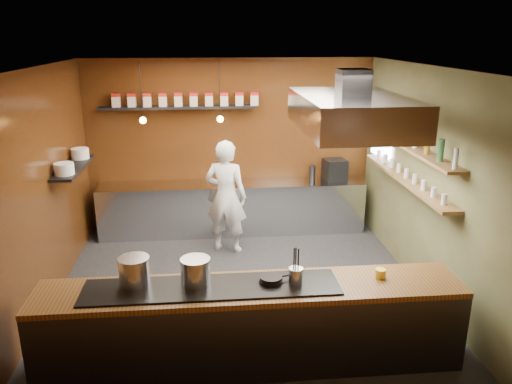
{
  "coord_description": "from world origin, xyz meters",
  "views": [
    {
      "loc": [
        -0.39,
        -6.15,
        3.39
      ],
      "look_at": [
        0.24,
        0.4,
        1.29
      ],
      "focal_mm": 35.0,
      "sensor_mm": 36.0,
      "label": 1
    }
  ],
  "objects": [
    {
      "name": "left_wall",
      "position": [
        -2.5,
        0.0,
        1.5
      ],
      "size": [
        0.0,
        5.0,
        5.0
      ],
      "primitive_type": "plane",
      "rotation": [
        1.57,
        0.0,
        1.57
      ],
      "color": "black",
      "rests_on": "ground"
    },
    {
      "name": "stockpot_small",
      "position": [
        -0.56,
        -1.54,
        1.08
      ],
      "size": [
        0.31,
        0.31,
        0.29
      ],
      "primitive_type": "cylinder",
      "rotation": [
        0.0,
        0.0,
        0.03
      ],
      "color": "silver",
      "rests_on": "pass_counter"
    },
    {
      "name": "pendant_left",
      "position": [
        -1.4,
        1.7,
        2.15
      ],
      "size": [
        0.1,
        0.1,
        0.95
      ],
      "color": "black",
      "rests_on": "ceiling"
    },
    {
      "name": "pendant_right",
      "position": [
        -0.2,
        1.7,
        2.15
      ],
      "size": [
        0.1,
        0.1,
        0.95
      ],
      "color": "black",
      "rests_on": "ceiling"
    },
    {
      "name": "utensil_crock",
      "position": [
        0.45,
        -1.65,
        1.03
      ],
      "size": [
        0.18,
        0.18,
        0.19
      ],
      "primitive_type": "cylinder",
      "rotation": [
        0.0,
        0.0,
        0.28
      ],
      "color": "silver",
      "rests_on": "pass_counter"
    },
    {
      "name": "wine_glasses",
      "position": [
        2.34,
        0.3,
        1.53
      ],
      "size": [
        0.07,
        2.37,
        0.13
      ],
      "color": "silver",
      "rests_on": "bottle_shelf_lower"
    },
    {
      "name": "bottle_shelf_lower",
      "position": [
        2.34,
        0.3,
        1.45
      ],
      "size": [
        0.26,
        2.8,
        0.04
      ],
      "primitive_type": "cube",
      "color": "brown",
      "rests_on": "right_wall"
    },
    {
      "name": "bottle_shelf_upper",
      "position": [
        2.34,
        0.3,
        1.92
      ],
      "size": [
        0.26,
        2.8,
        0.04
      ],
      "primitive_type": "cube",
      "color": "brown",
      "rests_on": "right_wall"
    },
    {
      "name": "floor",
      "position": [
        0.0,
        0.0,
        0.0
      ],
      "size": [
        5.0,
        5.0,
        0.0
      ],
      "primitive_type": "plane",
      "color": "black",
      "rests_on": "ground"
    },
    {
      "name": "espresso_machine",
      "position": [
        1.82,
        2.23,
        1.08
      ],
      "size": [
        0.41,
        0.4,
        0.37
      ],
      "primitive_type": "cube",
      "rotation": [
        0.0,
        0.0,
        0.15
      ],
      "color": "black",
      "rests_on": "prep_counter"
    },
    {
      "name": "frying_pan",
      "position": [
        0.22,
        -1.56,
        0.97
      ],
      "size": [
        0.42,
        0.25,
        0.06
      ],
      "color": "black",
      "rests_on": "pass_counter"
    },
    {
      "name": "storage_tins",
      "position": [
        -0.75,
        2.36,
        2.33
      ],
      "size": [
        2.43,
        0.13,
        0.22
      ],
      "color": "beige",
      "rests_on": "tin_shelf"
    },
    {
      "name": "stockpot_large",
      "position": [
        -1.17,
        -1.5,
        1.09
      ],
      "size": [
        0.36,
        0.36,
        0.31
      ],
      "primitive_type": "cylinder",
      "rotation": [
        0.0,
        0.0,
        0.15
      ],
      "color": "silver",
      "rests_on": "pass_counter"
    },
    {
      "name": "bottles",
      "position": [
        2.34,
        0.3,
        2.06
      ],
      "size": [
        0.06,
        2.66,
        0.24
      ],
      "color": "silver",
      "rests_on": "bottle_shelf_upper"
    },
    {
      "name": "chef",
      "position": [
        -0.14,
        1.37,
        0.92
      ],
      "size": [
        0.78,
        0.63,
        1.83
      ],
      "primitive_type": "imported",
      "rotation": [
        0.0,
        0.0,
        2.8
      ],
      "color": "silver",
      "rests_on": "floor"
    },
    {
      "name": "window_pane",
      "position": [
        2.45,
        1.7,
        1.9
      ],
      "size": [
        0.0,
        1.0,
        1.0
      ],
      "primitive_type": "plane",
      "rotation": [
        1.57,
        0.0,
        -1.57
      ],
      "color": "white",
      "rests_on": "right_wall"
    },
    {
      "name": "ceiling",
      "position": [
        0.0,
        0.0,
        3.0
      ],
      "size": [
        5.0,
        5.0,
        0.0
      ],
      "primitive_type": "plane",
      "rotation": [
        3.14,
        0.0,
        0.0
      ],
      "color": "silver",
      "rests_on": "back_wall"
    },
    {
      "name": "right_wall",
      "position": [
        2.5,
        0.0,
        1.5
      ],
      "size": [
        0.0,
        5.0,
        5.0
      ],
      "primitive_type": "plane",
      "rotation": [
        1.57,
        0.0,
        -1.57
      ],
      "color": "#4C4D2C",
      "rests_on": "ground"
    },
    {
      "name": "extractor_hood",
      "position": [
        1.3,
        -0.4,
        2.51
      ],
      "size": [
        1.2,
        2.0,
        0.72
      ],
      "color": "#38383D",
      "rests_on": "ceiling"
    },
    {
      "name": "plate_shelf",
      "position": [
        -2.34,
        1.0,
        1.55
      ],
      "size": [
        0.3,
        1.4,
        0.04
      ],
      "primitive_type": "cube",
      "color": "black",
      "rests_on": "left_wall"
    },
    {
      "name": "pass_counter",
      "position": [
        -0.0,
        -1.6,
        0.47
      ],
      "size": [
        4.4,
        0.72,
        0.94
      ],
      "color": "#38383D",
      "rests_on": "floor"
    },
    {
      "name": "plate_stacks",
      "position": [
        -2.34,
        1.0,
        1.65
      ],
      "size": [
        0.26,
        1.16,
        0.16
      ],
      "color": "white",
      "rests_on": "plate_shelf"
    },
    {
      "name": "prep_counter",
      "position": [
        0.0,
        2.17,
        0.45
      ],
      "size": [
        4.6,
        0.65,
        0.9
      ],
      "primitive_type": "cube",
      "color": "silver",
      "rests_on": "floor"
    },
    {
      "name": "butter_jar",
      "position": [
        1.38,
        -1.54,
        0.97
      ],
      "size": [
        0.13,
        0.13,
        0.1
      ],
      "primitive_type": "cylinder",
      "rotation": [
        0.0,
        0.0,
        0.25
      ],
      "color": "yellow",
      "rests_on": "pass_counter"
    },
    {
      "name": "tin_shelf",
      "position": [
        -0.9,
        2.36,
        2.2
      ],
      "size": [
        2.6,
        0.26,
        0.04
      ],
      "primitive_type": "cube",
      "color": "black",
      "rests_on": "back_wall"
    },
    {
      "name": "back_wall",
      "position": [
        0.0,
        2.5,
        1.5
      ],
      "size": [
        5.0,
        0.0,
        5.0
      ],
      "primitive_type": "plane",
      "rotation": [
        1.57,
        0.0,
        0.0
      ],
      "color": "black",
      "rests_on": "ground"
    }
  ]
}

